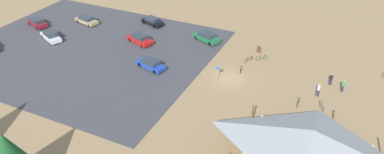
% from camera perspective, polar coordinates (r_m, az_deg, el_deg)
% --- Properties ---
extents(ground, '(160.00, 160.00, 0.00)m').
position_cam_1_polar(ground, '(50.96, 5.80, -0.25)').
color(ground, '#9E7F56').
rests_on(ground, ground).
extents(parking_lot_asphalt, '(38.58, 32.33, 0.05)m').
position_cam_1_polar(parking_lot_asphalt, '(60.66, -16.09, 4.20)').
color(parking_lot_asphalt, '#424247').
rests_on(parking_lot_asphalt, ground).
extents(bike_pavilion, '(14.30, 9.64, 5.18)m').
position_cam_1_polar(bike_pavilion, '(36.97, 17.89, -10.50)').
color(bike_pavilion, beige).
rests_on(bike_pavilion, ground).
extents(trash_bin, '(0.60, 0.60, 0.90)m').
position_cam_1_polar(trash_bin, '(58.26, 10.38, 4.26)').
color(trash_bin, brown).
rests_on(trash_bin, ground).
extents(lot_sign, '(0.56, 0.08, 2.20)m').
position_cam_1_polar(lot_sign, '(49.73, 4.00, 0.88)').
color(lot_sign, '#99999E').
rests_on(lot_sign, ground).
extents(pine_far_east, '(3.54, 3.54, 6.70)m').
position_cam_1_polar(pine_far_east, '(36.16, -26.89, -10.30)').
color(pine_far_east, brown).
rests_on(pine_far_east, ground).
extents(bicycle_white_yard_front, '(0.78, 1.53, 0.84)m').
position_cam_1_polar(bicycle_white_yard_front, '(47.56, 19.56, -4.25)').
color(bicycle_white_yard_front, black).
rests_on(bicycle_white_yard_front, ground).
extents(bicycle_orange_front_row, '(0.48, 1.73, 0.87)m').
position_cam_1_polar(bicycle_orange_front_row, '(46.46, 21.20, -5.56)').
color(bicycle_orange_front_row, black).
rests_on(bicycle_orange_front_row, ground).
extents(bicycle_teal_by_bin, '(0.48, 1.73, 0.78)m').
position_cam_1_polar(bicycle_teal_by_bin, '(47.30, 16.24, -3.81)').
color(bicycle_teal_by_bin, black).
rests_on(bicycle_teal_by_bin, ground).
extents(bicycle_green_trailside, '(1.58, 1.00, 0.82)m').
position_cam_1_polar(bicycle_green_trailside, '(56.03, 10.80, 2.96)').
color(bicycle_green_trailside, black).
rests_on(bicycle_green_trailside, ground).
extents(bicycle_yellow_edge_north, '(0.51, 1.65, 0.81)m').
position_cam_1_polar(bicycle_yellow_edge_north, '(52.63, 7.64, 1.22)').
color(bicycle_yellow_edge_north, black).
rests_on(bicycle_yellow_edge_north, ground).
extents(bicycle_red_yard_center, '(0.88, 1.54, 0.78)m').
position_cam_1_polar(bicycle_red_yard_center, '(55.38, 8.87, 2.75)').
color(bicycle_red_yard_center, black).
rests_on(bicycle_red_yard_center, ground).
extents(car_white_end_stall, '(5.08, 3.56, 1.44)m').
position_cam_1_polar(car_white_end_stall, '(65.30, -21.20, 5.99)').
color(car_white_end_stall, white).
rests_on(car_white_end_stall, parking_lot_asphalt).
extents(car_red_near_entry, '(5.01, 3.37, 1.50)m').
position_cam_1_polar(car_red_near_entry, '(60.52, -8.14, 5.93)').
color(car_red_near_entry, red).
rests_on(car_red_near_entry, parking_lot_asphalt).
extents(car_blue_front_row, '(4.90, 2.89, 1.33)m').
position_cam_1_polar(car_blue_front_row, '(53.08, -6.45, 2.03)').
color(car_blue_front_row, '#1E42B2').
rests_on(car_blue_front_row, parking_lot_asphalt).
extents(car_tan_inner_stall, '(4.90, 2.69, 1.39)m').
position_cam_1_polar(car_tan_inner_stall, '(69.82, -16.14, 8.55)').
color(car_tan_inner_stall, tan).
rests_on(car_tan_inner_stall, parking_lot_asphalt).
extents(car_green_aisle_side, '(5.15, 3.53, 1.47)m').
position_cam_1_polar(car_green_aisle_side, '(60.65, 2.29, 6.29)').
color(car_green_aisle_side, '#1E6B3D').
rests_on(car_green_aisle_side, parking_lot_asphalt).
extents(car_black_by_curb, '(4.66, 3.00, 1.35)m').
position_cam_1_polar(car_black_by_curb, '(67.02, -6.21, 8.65)').
color(car_black_by_curb, black).
rests_on(car_black_by_curb, parking_lot_asphalt).
extents(car_maroon_mid_lot, '(4.83, 3.14, 1.39)m').
position_cam_1_polar(car_maroon_mid_lot, '(71.63, -23.01, 7.84)').
color(car_maroon_mid_lot, maroon).
rests_on(car_maroon_mid_lot, parking_lot_asphalt).
extents(visitor_by_pavilion, '(0.40, 0.38, 1.73)m').
position_cam_1_polar(visitor_by_pavilion, '(52.36, 20.89, -0.28)').
color(visitor_by_pavilion, '#2D3347').
rests_on(visitor_by_pavilion, ground).
extents(visitor_crossing_yard, '(0.36, 0.39, 1.75)m').
position_cam_1_polar(visitor_crossing_yard, '(51.45, 22.51, -1.25)').
color(visitor_crossing_yard, '#2D3347').
rests_on(visitor_crossing_yard, ground).
extents(visitor_at_bikes, '(0.38, 0.36, 1.84)m').
position_cam_1_polar(visitor_at_bikes, '(49.38, 19.12, -1.87)').
color(visitor_at_bikes, '#2D3347').
rests_on(visitor_at_bikes, ground).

